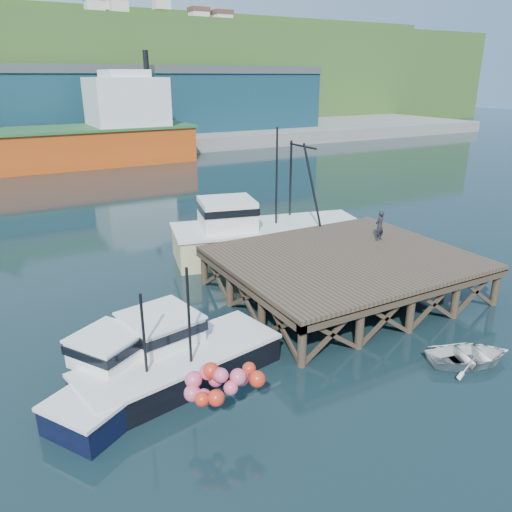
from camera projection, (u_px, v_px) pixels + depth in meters
ground at (249, 317)px, 23.44m from camera, size 300.00×300.00×0.00m
wharf at (346, 260)px, 25.15m from camera, size 12.00×10.00×2.62m
far_quay at (44, 139)px, 80.60m from camera, size 160.00×40.00×2.00m
warehouse_mid at (43, 105)px, 74.62m from camera, size 28.00×16.00×9.00m
warehouse_right at (224, 101)px, 88.34m from camera, size 30.00×16.00×9.00m
hillside at (16, 74)px, 101.83m from camera, size 220.00×50.00×22.00m
boat_navy at (127, 372)px, 17.65m from camera, size 6.72×5.40×4.04m
boat_black at (176, 356)px, 18.58m from camera, size 8.00×6.64×4.70m
trawler at (265, 231)px, 30.88m from camera, size 12.40×6.79×7.87m
dinghy at (470, 355)px, 19.57m from camera, size 3.99×3.42×0.70m
dockworker at (380, 226)px, 27.29m from camera, size 0.69×0.54×1.66m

